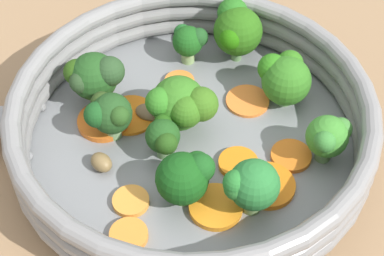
% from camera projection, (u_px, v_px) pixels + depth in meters
% --- Properties ---
extents(ground_plane, '(4.00, 4.00, 0.00)m').
position_uv_depth(ground_plane, '(192.00, 150.00, 0.56)').
color(ground_plane, '#9A7651').
extents(skillet, '(0.29, 0.29, 0.01)m').
position_uv_depth(skillet, '(192.00, 145.00, 0.56)').
color(skillet, gray).
rests_on(skillet, ground_plane).
extents(skillet_rim_wall, '(0.31, 0.31, 0.05)m').
position_uv_depth(skillet_rim_wall, '(192.00, 120.00, 0.53)').
color(skillet_rim_wall, gray).
rests_on(skillet_rim_wall, skillet).
extents(skillet_rivet_left, '(0.01, 0.01, 0.01)m').
position_uv_depth(skillet_rivet_left, '(41.00, 107.00, 0.57)').
color(skillet_rivet_left, gray).
rests_on(skillet_rivet_left, skillet).
extents(skillet_rivet_right, '(0.01, 0.01, 0.01)m').
position_uv_depth(skillet_rivet_right, '(28.00, 156.00, 0.54)').
color(skillet_rivet_right, gray).
rests_on(skillet_rivet_right, skillet).
extents(carrot_slice_0, '(0.03, 0.03, 0.01)m').
position_uv_depth(carrot_slice_0, '(129.00, 235.00, 0.49)').
color(carrot_slice_0, orange).
rests_on(carrot_slice_0, skillet).
extents(carrot_slice_1, '(0.06, 0.06, 0.01)m').
position_uv_depth(carrot_slice_1, '(267.00, 185.00, 0.52)').
color(carrot_slice_1, orange).
rests_on(carrot_slice_1, skillet).
extents(carrot_slice_2, '(0.04, 0.04, 0.00)m').
position_uv_depth(carrot_slice_2, '(179.00, 82.00, 0.60)').
color(carrot_slice_2, orange).
rests_on(carrot_slice_2, skillet).
extents(carrot_slice_3, '(0.04, 0.04, 0.00)m').
position_uv_depth(carrot_slice_3, '(291.00, 156.00, 0.54)').
color(carrot_slice_3, orange).
rests_on(carrot_slice_3, skillet).
extents(carrot_slice_4, '(0.04, 0.04, 0.00)m').
position_uv_depth(carrot_slice_4, '(134.00, 203.00, 0.51)').
color(carrot_slice_4, orange).
rests_on(carrot_slice_4, skillet).
extents(carrot_slice_5, '(0.05, 0.05, 0.00)m').
position_uv_depth(carrot_slice_5, '(248.00, 101.00, 0.58)').
color(carrot_slice_5, orange).
rests_on(carrot_slice_5, skillet).
extents(carrot_slice_6, '(0.05, 0.05, 0.01)m').
position_uv_depth(carrot_slice_6, '(216.00, 207.00, 0.50)').
color(carrot_slice_6, orange).
rests_on(carrot_slice_6, skillet).
extents(carrot_slice_7, '(0.06, 0.06, 0.01)m').
position_uv_depth(carrot_slice_7, '(104.00, 121.00, 0.56)').
color(carrot_slice_7, orange).
rests_on(carrot_slice_7, skillet).
extents(carrot_slice_8, '(0.05, 0.05, 0.00)m').
position_uv_depth(carrot_slice_8, '(130.00, 115.00, 0.57)').
color(carrot_slice_8, orange).
rests_on(carrot_slice_8, skillet).
extents(carrot_slice_9, '(0.04, 0.04, 0.01)m').
position_uv_depth(carrot_slice_9, '(238.00, 163.00, 0.53)').
color(carrot_slice_9, orange).
rests_on(carrot_slice_9, skillet).
extents(broccoli_floret_0, '(0.04, 0.04, 0.04)m').
position_uv_depth(broccoli_floret_0, '(328.00, 137.00, 0.52)').
color(broccoli_floret_0, '#648B51').
rests_on(broccoli_floret_0, skillet).
extents(broccoli_floret_1, '(0.05, 0.05, 0.06)m').
position_uv_depth(broccoli_floret_1, '(236.00, 29.00, 0.60)').
color(broccoli_floret_1, '#648E55').
rests_on(broccoli_floret_1, skillet).
extents(broccoli_floret_2, '(0.04, 0.04, 0.05)m').
position_uv_depth(broccoli_floret_2, '(109.00, 113.00, 0.53)').
color(broccoli_floret_2, '#7CA46A').
rests_on(broccoli_floret_2, skillet).
extents(broccoli_floret_3, '(0.03, 0.03, 0.04)m').
position_uv_depth(broccoli_floret_3, '(189.00, 41.00, 0.60)').
color(broccoli_floret_3, '#8EAD6A').
rests_on(broccoli_floret_3, skillet).
extents(broccoli_floret_4, '(0.05, 0.04, 0.05)m').
position_uv_depth(broccoli_floret_4, '(186.00, 176.00, 0.49)').
color(broccoli_floret_4, '#719F53').
rests_on(broccoli_floret_4, skillet).
extents(broccoli_floret_5, '(0.03, 0.03, 0.04)m').
position_uv_depth(broccoli_floret_5, '(163.00, 136.00, 0.52)').
color(broccoli_floret_5, '#618452').
rests_on(broccoli_floret_5, skillet).
extents(broccoli_floret_6, '(0.05, 0.05, 0.05)m').
position_uv_depth(broccoli_floret_6, '(94.00, 76.00, 0.56)').
color(broccoli_floret_6, '#7DA157').
rests_on(broccoli_floret_6, skillet).
extents(broccoli_floret_7, '(0.04, 0.04, 0.05)m').
position_uv_depth(broccoli_floret_7, '(250.00, 186.00, 0.48)').
color(broccoli_floret_7, '#68894E').
rests_on(broccoli_floret_7, skillet).
extents(broccoli_floret_8, '(0.05, 0.05, 0.05)m').
position_uv_depth(broccoli_floret_8, '(180.00, 104.00, 0.54)').
color(broccoli_floret_8, '#8DAC6A').
rests_on(broccoli_floret_8, skillet).
extents(broccoli_floret_9, '(0.05, 0.05, 0.05)m').
position_uv_depth(broccoli_floret_9, '(285.00, 77.00, 0.57)').
color(broccoli_floret_9, '#6C945C').
rests_on(broccoli_floret_9, skillet).
extents(mushroom_piece_0, '(0.02, 0.03, 0.01)m').
position_uv_depth(mushroom_piece_0, '(149.00, 113.00, 0.57)').
color(mushroom_piece_0, brown).
rests_on(mushroom_piece_0, skillet).
extents(mushroom_piece_1, '(0.02, 0.02, 0.01)m').
position_uv_depth(mushroom_piece_1, '(101.00, 162.00, 0.53)').
color(mushroom_piece_1, olive).
rests_on(mushroom_piece_1, skillet).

